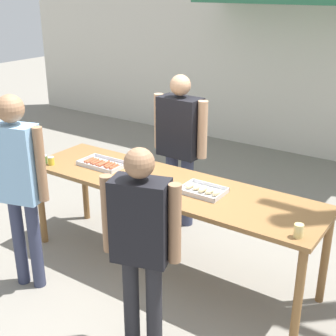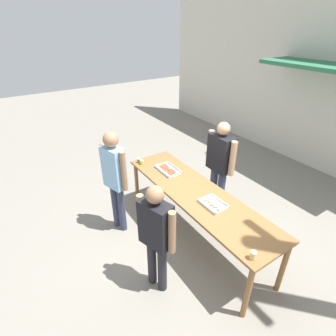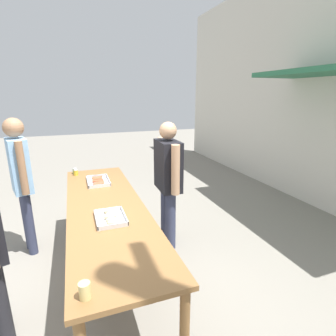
{
  "view_description": "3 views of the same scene",
  "coord_description": "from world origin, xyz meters",
  "px_view_note": "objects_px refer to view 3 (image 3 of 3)",
  "views": [
    {
      "loc": [
        2.21,
        -3.26,
        2.62
      ],
      "look_at": [
        0.0,
        0.0,
        1.06
      ],
      "focal_mm": 50.0,
      "sensor_mm": 36.0,
      "label": 1
    },
    {
      "loc": [
        2.5,
        -2.16,
        3.21
      ],
      "look_at": [
        -0.8,
        0.0,
        0.96
      ],
      "focal_mm": 28.0,
      "sensor_mm": 36.0,
      "label": 2
    },
    {
      "loc": [
        2.69,
        -0.26,
        2.06
      ],
      "look_at": [
        -0.44,
        0.88,
        1.12
      ],
      "focal_mm": 28.0,
      "sensor_mm": 36.0,
      "label": 3
    }
  ],
  "objects_px": {
    "condiment_jar_mustard": "(75,171)",
    "condiment_jar_ketchup": "(76,173)",
    "food_tray_sausages": "(98,181)",
    "food_tray_buns": "(111,218)",
    "person_customer_holding_hotdog": "(21,174)",
    "person_server_behind_table": "(168,175)",
    "beer_cup": "(85,291)"
  },
  "relations": [
    {
      "from": "condiment_jar_mustard",
      "to": "food_tray_sausages",
      "type": "bearing_deg",
      "value": 27.98
    },
    {
      "from": "condiment_jar_ketchup",
      "to": "beer_cup",
      "type": "distance_m",
      "value": 2.57
    },
    {
      "from": "food_tray_buns",
      "to": "person_customer_holding_hotdog",
      "type": "bearing_deg",
      "value": -144.06
    },
    {
      "from": "food_tray_sausages",
      "to": "person_server_behind_table",
      "type": "height_order",
      "value": "person_server_behind_table"
    },
    {
      "from": "food_tray_sausages",
      "to": "food_tray_buns",
      "type": "xyz_separation_m",
      "value": [
        1.17,
        0.0,
        0.01
      ]
    },
    {
      "from": "condiment_jar_ketchup",
      "to": "beer_cup",
      "type": "relative_size",
      "value": 0.82
    },
    {
      "from": "food_tray_buns",
      "to": "condiment_jar_ketchup",
      "type": "height_order",
      "value": "condiment_jar_ketchup"
    },
    {
      "from": "food_tray_sausages",
      "to": "beer_cup",
      "type": "xyz_separation_m",
      "value": [
        2.12,
        -0.28,
        0.04
      ]
    },
    {
      "from": "food_tray_buns",
      "to": "person_customer_holding_hotdog",
      "type": "height_order",
      "value": "person_customer_holding_hotdog"
    },
    {
      "from": "food_tray_sausages",
      "to": "condiment_jar_ketchup",
      "type": "xyz_separation_m",
      "value": [
        -0.45,
        -0.27,
        0.03
      ]
    },
    {
      "from": "condiment_jar_ketchup",
      "to": "person_server_behind_table",
      "type": "xyz_separation_m",
      "value": [
        0.8,
        1.15,
        0.07
      ]
    },
    {
      "from": "condiment_jar_mustard",
      "to": "person_customer_holding_hotdog",
      "type": "relative_size",
      "value": 0.05
    },
    {
      "from": "person_server_behind_table",
      "to": "person_customer_holding_hotdog",
      "type": "distance_m",
      "value": 1.87
    },
    {
      "from": "food_tray_sausages",
      "to": "person_server_behind_table",
      "type": "distance_m",
      "value": 0.95
    },
    {
      "from": "condiment_jar_ketchup",
      "to": "beer_cup",
      "type": "bearing_deg",
      "value": -0.14
    },
    {
      "from": "food_tray_buns",
      "to": "beer_cup",
      "type": "xyz_separation_m",
      "value": [
        0.96,
        -0.28,
        0.03
      ]
    },
    {
      "from": "person_server_behind_table",
      "to": "beer_cup",
      "type": "bearing_deg",
      "value": -31.72
    },
    {
      "from": "food_tray_buns",
      "to": "beer_cup",
      "type": "relative_size",
      "value": 3.66
    },
    {
      "from": "condiment_jar_mustard",
      "to": "condiment_jar_ketchup",
      "type": "xyz_separation_m",
      "value": [
        0.09,
        0.01,
        0.0
      ]
    },
    {
      "from": "food_tray_sausages",
      "to": "beer_cup",
      "type": "relative_size",
      "value": 4.46
    },
    {
      "from": "food_tray_buns",
      "to": "condiment_jar_mustard",
      "type": "relative_size",
      "value": 4.49
    },
    {
      "from": "food_tray_buns",
      "to": "beer_cup",
      "type": "height_order",
      "value": "beer_cup"
    },
    {
      "from": "condiment_jar_ketchup",
      "to": "beer_cup",
      "type": "height_order",
      "value": "beer_cup"
    },
    {
      "from": "condiment_jar_mustard",
      "to": "person_server_behind_table",
      "type": "distance_m",
      "value": 1.47
    },
    {
      "from": "food_tray_sausages",
      "to": "condiment_jar_ketchup",
      "type": "distance_m",
      "value": 0.52
    },
    {
      "from": "condiment_jar_ketchup",
      "to": "person_customer_holding_hotdog",
      "type": "distance_m",
      "value": 0.74
    },
    {
      "from": "person_server_behind_table",
      "to": "food_tray_buns",
      "type": "bearing_deg",
      "value": -45.73
    },
    {
      "from": "food_tray_buns",
      "to": "condiment_jar_ketchup",
      "type": "bearing_deg",
      "value": -170.26
    },
    {
      "from": "condiment_jar_mustard",
      "to": "condiment_jar_ketchup",
      "type": "relative_size",
      "value": 1.0
    },
    {
      "from": "condiment_jar_mustard",
      "to": "person_server_behind_table",
      "type": "height_order",
      "value": "person_server_behind_table"
    },
    {
      "from": "condiment_jar_mustard",
      "to": "beer_cup",
      "type": "height_order",
      "value": "beer_cup"
    },
    {
      "from": "condiment_jar_ketchup",
      "to": "food_tray_sausages",
      "type": "bearing_deg",
      "value": 31.69
    }
  ]
}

